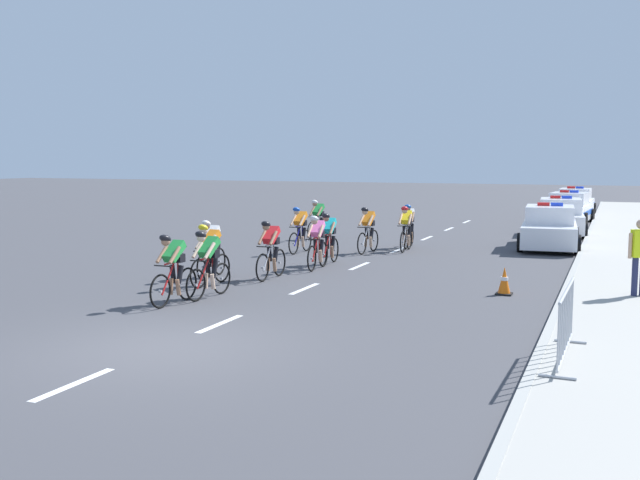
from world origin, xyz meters
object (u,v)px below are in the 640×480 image
object	(u,v)px
cyclist_sixth	(317,241)
police_car_nearest	(549,229)
cyclist_fifth	(271,249)
police_car_third	(569,209)
cyclist_ninth	(368,229)
crowd_barrier_front	(566,325)
cyclist_second	(208,263)
spectator_closest	(640,252)
cyclist_eleventh	(406,228)
cyclist_twelfth	(318,219)
cyclist_seventh	(329,238)
cyclist_tenth	(409,225)
cyclist_lead	(173,268)
police_car_second	(560,218)
traffic_cone_near	(504,281)
cyclist_eighth	(300,229)
cyclist_third	(210,254)
cyclist_fourth	(211,248)
police_car_furthest	(575,203)

from	to	relation	value
cyclist_sixth	police_car_nearest	distance (m)	9.33
cyclist_fifth	police_car_third	world-z (taller)	police_car_third
cyclist_ninth	crowd_barrier_front	distance (m)	13.34
cyclist_second	spectator_closest	world-z (taller)	spectator_closest
cyclist_eleventh	cyclist_twelfth	world-z (taller)	same
cyclist_second	cyclist_fifth	xyz separation A→B (m)	(0.16, 2.83, 0.00)
cyclist_seventh	cyclist_tenth	bearing A→B (deg)	77.18
cyclist_lead	police_car_second	world-z (taller)	police_car_second
traffic_cone_near	police_car_third	bearing A→B (deg)	89.52
cyclist_sixth	police_car_nearest	world-z (taller)	police_car_nearest
cyclist_eighth	police_car_third	world-z (taller)	police_car_third
cyclist_eleventh	cyclist_twelfth	size ratio (longest dim) A/B	1.00
traffic_cone_near	cyclist_third	bearing A→B (deg)	-167.74
cyclist_second	crowd_barrier_front	xyz separation A→B (m)	(7.75, -2.69, -0.14)
police_car_third	spectator_closest	xyz separation A→B (m)	(2.65, -19.63, 0.40)
cyclist_fourth	cyclist_twelfth	size ratio (longest dim) A/B	1.00
cyclist_second	police_car_furthest	distance (m)	28.62
cyclist_second	cyclist_tenth	bearing A→B (deg)	80.99
cyclist_fifth	crowd_barrier_front	size ratio (longest dim) A/B	0.74
cyclist_twelfth	cyclist_sixth	bearing A→B (deg)	-67.70
cyclist_sixth	police_car_third	world-z (taller)	police_car_third
cyclist_eighth	police_car_furthest	world-z (taller)	police_car_furthest
cyclist_second	cyclist_fourth	bearing A→B (deg)	119.48
cyclist_lead	cyclist_tenth	bearing A→B (deg)	80.19
cyclist_third	cyclist_eleventh	size ratio (longest dim) A/B	1.00
cyclist_eleventh	cyclist_third	bearing A→B (deg)	-107.84
cyclist_fourth	crowd_barrier_front	size ratio (longest dim) A/B	0.74
cyclist_fifth	crowd_barrier_front	distance (m)	9.39
cyclist_fourth	police_car_second	xyz separation A→B (m)	(7.60, 14.88, -0.11)
cyclist_ninth	cyclist_sixth	bearing A→B (deg)	-92.96
cyclist_lead	cyclist_fourth	world-z (taller)	same
cyclist_third	crowd_barrier_front	distance (m)	9.48
cyclist_twelfth	police_car_furthest	distance (m)	18.14
cyclist_eighth	cyclist_eleventh	xyz separation A→B (m)	(3.11, 1.76, 0.00)
cyclist_eleventh	traffic_cone_near	size ratio (longest dim) A/B	2.69
cyclist_third	cyclist_eighth	distance (m)	6.51
cyclist_twelfth	cyclist_lead	bearing A→B (deg)	-81.29
cyclist_fifth	spectator_closest	bearing A→B (deg)	2.58
cyclist_seventh	spectator_closest	size ratio (longest dim) A/B	1.03
cyclist_seventh	cyclist_twelfth	world-z (taller)	same
police_car_furthest	crowd_barrier_front	bearing A→B (deg)	-87.16
police_car_second	cyclist_eleventh	bearing A→B (deg)	-119.80
cyclist_fifth	cyclist_seventh	world-z (taller)	same
police_car_furthest	cyclist_third	bearing A→B (deg)	-104.84
police_car_nearest	crowd_barrier_front	xyz separation A→B (m)	(1.52, -14.99, -0.03)
cyclist_second	cyclist_ninth	size ratio (longest dim) A/B	1.00
cyclist_second	spectator_closest	distance (m)	9.45
cyclist_third	police_car_furthest	world-z (taller)	police_car_furthest
cyclist_lead	spectator_closest	distance (m)	10.09
cyclist_third	police_car_nearest	size ratio (longest dim) A/B	0.38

